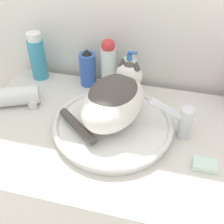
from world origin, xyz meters
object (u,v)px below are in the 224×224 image
spray_bottle_trigger (88,69)px  soap_pump_bottle (129,74)px  lotion_bottle_white (108,64)px  soap_bar (205,165)px  faucet (181,120)px  hair_dryer (17,97)px  mouthwash_bottle (38,57)px  cat (114,98)px

spray_bottle_trigger → soap_pump_bottle: 0.17m
lotion_bottle_white → soap_bar: size_ratio=3.05×
faucet → hair_dryer: (-0.60, 0.03, -0.04)m
soap_pump_bottle → mouthwash_bottle: bearing=-180.0°
cat → hair_dryer: bearing=98.3°
soap_pump_bottle → soap_bar: 0.46m
cat → mouthwash_bottle: bearing=73.2°
mouthwash_bottle → spray_bottle_trigger: bearing=0.0°
cat → mouthwash_bottle: size_ratio=1.48×
cat → spray_bottle_trigger: bearing=50.4°
cat → soap_pump_bottle: cat is taller
spray_bottle_trigger → mouthwash_bottle: mouthwash_bottle is taller
hair_dryer → soap_bar: (0.68, -0.15, -0.02)m
faucet → soap_pump_bottle: size_ratio=0.87×
lotion_bottle_white → hair_dryer: bearing=-146.9°
soap_pump_bottle → hair_dryer: (-0.38, -0.20, -0.04)m
spray_bottle_trigger → lotion_bottle_white: size_ratio=0.75×
cat → faucet: 0.22m
hair_dryer → soap_bar: hair_dryer is taller
faucet → soap_pump_bottle: 0.31m
spray_bottle_trigger → soap_bar: (0.47, -0.34, -0.06)m
spray_bottle_trigger → mouthwash_bottle: size_ratio=0.79×
soap_pump_bottle → hair_dryer: bearing=-152.9°
mouthwash_bottle → lotion_bottle_white: bearing=0.0°
spray_bottle_trigger → lotion_bottle_white: lotion_bottle_white is taller
soap_pump_bottle → lotion_bottle_white: (-0.08, -0.00, 0.03)m
faucet → soap_bar: (0.08, -0.12, -0.06)m
lotion_bottle_white → hair_dryer: size_ratio=1.10×
cat → faucet: bearing=-67.7°
soap_pump_bottle → spray_bottle_trigger: bearing=-180.0°
faucet → lotion_bottle_white: (-0.30, 0.22, 0.03)m
faucet → spray_bottle_trigger: bearing=-38.8°
lotion_bottle_white → spray_bottle_trigger: bearing=180.0°
spray_bottle_trigger → lotion_bottle_white: 0.09m
spray_bottle_trigger → soap_pump_bottle: size_ratio=0.91×
hair_dryer → soap_pump_bottle: bearing=-176.2°
faucet → hair_dryer: faucet is taller
spray_bottle_trigger → lotion_bottle_white: bearing=0.0°
soap_bar → faucet: bearing=125.4°
cat → lotion_bottle_white: bearing=34.6°
soap_pump_bottle → faucet: bearing=-46.2°
cat → faucet: size_ratio=1.97×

